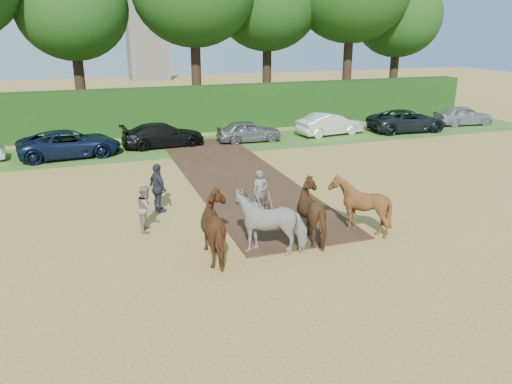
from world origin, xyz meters
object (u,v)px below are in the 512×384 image
spectator_near (147,208)px  parked_cars (224,132)px  plough_team (293,215)px  spectator_far (158,188)px

spectator_near → parked_cars: spectator_near is taller
plough_team → spectator_far: bearing=130.2°
spectator_near → parked_cars: size_ratio=0.04×
spectator_far → parked_cars: 11.87m
plough_team → parked_cars: bearing=82.8°
spectator_near → spectator_far: (0.66, 1.69, 0.15)m
plough_team → parked_cars: (1.88, 14.86, -0.26)m
plough_team → spectator_near: bearing=148.3°
spectator_far → plough_team: plough_team is taller
spectator_far → plough_team: (3.69, -4.37, 0.02)m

